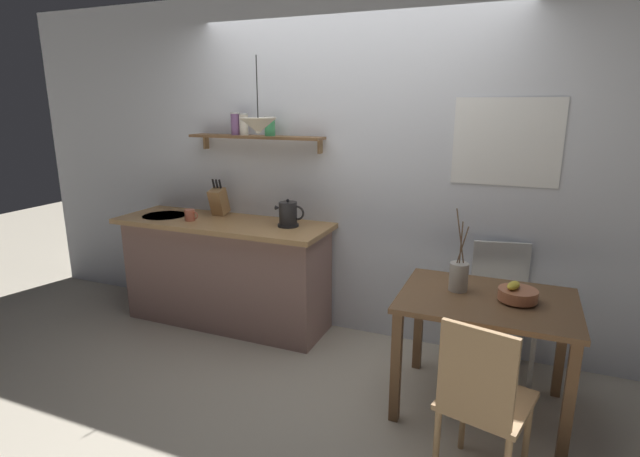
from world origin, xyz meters
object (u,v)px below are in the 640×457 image
dining_chair_far (500,301)px  knife_block (219,201)px  twig_vase (459,276)px  dining_table (486,316)px  electric_kettle (288,214)px  pendant_lamp (258,126)px  fruit_bowl (517,294)px  dining_chair_near (482,398)px  coffee_mug_by_sink (190,215)px

dining_chair_far → knife_block: size_ratio=2.85×
twig_vase → dining_table: bearing=-18.4°
dining_table → knife_block: size_ratio=3.18×
electric_kettle → pendant_lamp: size_ratio=0.45×
dining_table → fruit_bowl: (0.16, 0.01, 0.16)m
dining_table → knife_block: 2.38m
knife_block → dining_table: bearing=-14.4°
dining_chair_near → electric_kettle: bearing=143.1°
dining_chair_far → fruit_bowl: (0.10, -0.54, 0.27)m
coffee_mug_by_sink → pendant_lamp: pendant_lamp is taller
dining_table → twig_vase: bearing=161.6°
dining_chair_far → fruit_bowl: 0.61m
coffee_mug_by_sink → twig_vase: bearing=-7.0°
fruit_bowl → coffee_mug_by_sink: (-2.55, 0.32, 0.18)m
dining_table → fruit_bowl: fruit_bowl is taller
dining_table → twig_vase: size_ratio=1.97×
dining_table → dining_chair_near: bearing=-86.3°
fruit_bowl → twig_vase: size_ratio=0.43×
dining_chair_far → coffee_mug_by_sink: (-2.45, -0.21, 0.45)m
fruit_bowl → pendant_lamp: bearing=170.9°
dining_chair_near → pendant_lamp: pendant_lamp is taller
dining_table → pendant_lamp: pendant_lamp is taller
coffee_mug_by_sink → dining_table: bearing=-7.9°
dining_table → dining_chair_far: 0.56m
pendant_lamp → knife_block: bearing=153.9°
knife_block → coffee_mug_by_sink: 0.29m
knife_block → coffee_mug_by_sink: knife_block is taller
dining_chair_far → electric_kettle: 1.68m
dining_table → twig_vase: twig_vase is taller
knife_block → dining_chair_far: bearing=-1.0°
twig_vase → knife_block: 2.17m
fruit_bowl → electric_kettle: size_ratio=0.89×
electric_kettle → knife_block: bearing=170.9°
dining_table → electric_kettle: electric_kettle is taller
dining_chair_near → dining_chair_far: bearing=89.3°
knife_block → pendant_lamp: bearing=-26.1°
dining_chair_near → knife_block: knife_block is taller
dining_table → pendant_lamp: bearing=169.8°
twig_vase → electric_kettle: twig_vase is taller
knife_block → fruit_bowl: bearing=-13.4°
fruit_bowl → coffee_mug_by_sink: bearing=172.8°
fruit_bowl → twig_vase: twig_vase is taller
twig_vase → electric_kettle: size_ratio=2.07×
knife_block → electric_kettle: bearing=-9.1°
fruit_bowl → pendant_lamp: size_ratio=0.40×
dining_table → fruit_bowl: size_ratio=4.57×
dining_table → dining_chair_near: 0.73m
twig_vase → knife_block: bearing=165.9°
dining_chair_near → fruit_bowl: (0.11, 0.73, 0.27)m
twig_vase → fruit_bowl: bearing=-8.7°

